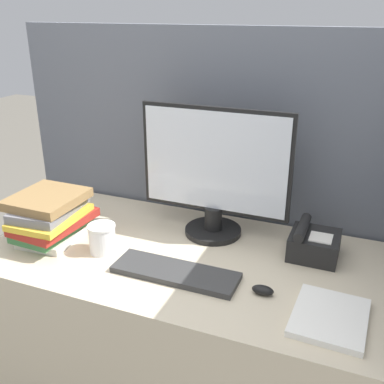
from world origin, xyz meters
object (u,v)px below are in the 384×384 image
(mouse, at_px, (263,290))
(coffee_cup, at_px, (102,238))
(book_stack, at_px, (51,217))
(desk_telephone, at_px, (313,244))
(monitor, at_px, (214,175))
(keyboard, at_px, (175,272))

(mouse, height_order, coffee_cup, coffee_cup)
(book_stack, height_order, desk_telephone, book_stack)
(monitor, bearing_deg, mouse, -49.51)
(mouse, distance_m, book_stack, 0.83)
(monitor, distance_m, book_stack, 0.63)
(keyboard, distance_m, book_stack, 0.54)
(desk_telephone, bearing_deg, coffee_cup, -160.11)
(book_stack, bearing_deg, desk_telephone, 14.74)
(keyboard, relative_size, coffee_cup, 4.01)
(keyboard, xyz_separation_m, desk_telephone, (0.40, 0.30, 0.04))
(keyboard, relative_size, mouse, 6.14)
(book_stack, distance_m, desk_telephone, 0.96)
(keyboard, height_order, book_stack, book_stack)
(monitor, xyz_separation_m, coffee_cup, (-0.32, -0.29, -0.19))
(coffee_cup, bearing_deg, monitor, 41.83)
(monitor, bearing_deg, book_stack, -153.15)
(coffee_cup, relative_size, book_stack, 0.33)
(keyboard, bearing_deg, monitor, 87.46)
(monitor, height_order, keyboard, monitor)
(coffee_cup, height_order, book_stack, book_stack)
(coffee_cup, bearing_deg, keyboard, -8.06)
(mouse, relative_size, coffee_cup, 0.65)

